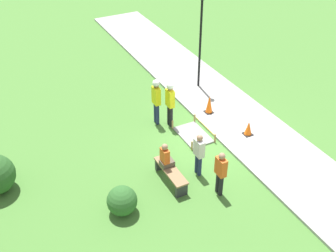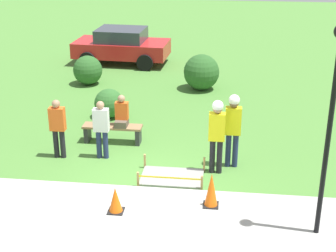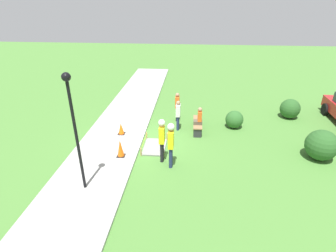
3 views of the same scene
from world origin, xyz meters
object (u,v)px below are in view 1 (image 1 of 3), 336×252
at_px(park_bench, 171,173).
at_px(person_seated_on_bench, 166,157).
at_px(worker_supervisor, 170,100).
at_px(worker_assistant, 156,97).
at_px(bystander_in_orange_shirt, 221,171).
at_px(lamppost_near, 201,29).
at_px(bystander_in_gray_shirt, 199,152).
at_px(traffic_cone_near_patch, 248,128).
at_px(traffic_cone_far_patch, 209,104).

xyz_separation_m(park_bench, person_seated_on_bench, (0.27, 0.05, 0.51)).
distance_m(worker_supervisor, worker_assistant, 0.56).
bearing_deg(worker_assistant, bystander_in_orange_shirt, -179.86).
bearing_deg(bystander_in_orange_shirt, worker_assistant, 0.14).
bearing_deg(lamppost_near, bystander_in_gray_shirt, 149.24).
xyz_separation_m(bystander_in_gray_shirt, lamppost_near, (5.14, -3.06, 1.92)).
height_order(person_seated_on_bench, worker_assistant, worker_assistant).
bearing_deg(lamppost_near, person_seated_on_bench, 139.40).
relative_size(worker_assistant, bystander_in_orange_shirt, 1.20).
xyz_separation_m(person_seated_on_bench, bystander_in_gray_shirt, (-0.32, -1.07, 0.03)).
bearing_deg(worker_assistant, traffic_cone_near_patch, -132.30).
xyz_separation_m(bystander_in_orange_shirt, bystander_in_gray_shirt, (1.14, 0.11, -0.01)).
xyz_separation_m(person_seated_on_bench, lamppost_near, (4.82, -4.13, 1.96)).
distance_m(person_seated_on_bench, lamppost_near, 6.64).
xyz_separation_m(worker_supervisor, bystander_in_orange_shirt, (-4.16, 0.39, -0.26)).
bearing_deg(person_seated_on_bench, park_bench, -169.46).
bearing_deg(worker_assistant, bystander_in_gray_shirt, 178.40).
relative_size(traffic_cone_near_patch, worker_assistant, 0.30).
distance_m(traffic_cone_far_patch, person_seated_on_bench, 4.31).
xyz_separation_m(traffic_cone_far_patch, bystander_in_orange_shirt, (-4.12, 2.18, 0.42)).
distance_m(worker_assistant, lamppost_near, 3.80).
bearing_deg(person_seated_on_bench, worker_assistant, -20.71).
distance_m(traffic_cone_far_patch, worker_supervisor, 1.92).
relative_size(worker_supervisor, lamppost_near, 0.46).
relative_size(bystander_in_orange_shirt, lamppost_near, 0.39).
xyz_separation_m(traffic_cone_near_patch, person_seated_on_bench, (-0.65, 3.86, 0.48)).
distance_m(park_bench, bystander_in_gray_shirt, 1.16).
bearing_deg(worker_assistant, traffic_cone_far_patch, -101.01).
distance_m(traffic_cone_near_patch, park_bench, 3.91).
distance_m(park_bench, bystander_in_orange_shirt, 1.73).
xyz_separation_m(traffic_cone_far_patch, bystander_in_gray_shirt, (-2.98, 2.29, 0.41)).
bearing_deg(lamppost_near, worker_supervisor, 129.57).
relative_size(traffic_cone_far_patch, park_bench, 0.47).
bearing_deg(park_bench, person_seated_on_bench, 10.54).
height_order(traffic_cone_far_patch, worker_assistant, worker_assistant).
relative_size(bystander_in_orange_shirt, bystander_in_gray_shirt, 1.01).
relative_size(traffic_cone_far_patch, worker_assistant, 0.40).
distance_m(traffic_cone_near_patch, bystander_in_gray_shirt, 2.99).
bearing_deg(bystander_in_gray_shirt, worker_supervisor, -9.31).
height_order(bystander_in_orange_shirt, bystander_in_gray_shirt, bystander_in_orange_shirt).
relative_size(person_seated_on_bench, worker_supervisor, 0.46).
height_order(traffic_cone_far_patch, bystander_in_gray_shirt, bystander_in_gray_shirt).
distance_m(person_seated_on_bench, bystander_in_orange_shirt, 1.88).
bearing_deg(bystander_in_gray_shirt, person_seated_on_bench, 73.52).
bearing_deg(traffic_cone_near_patch, bystander_in_gray_shirt, 109.14).
bearing_deg(worker_supervisor, traffic_cone_near_patch, -131.95).
relative_size(park_bench, bystander_in_orange_shirt, 1.03).
bearing_deg(worker_supervisor, lamppost_near, -50.43).
bearing_deg(worker_assistant, person_seated_on_bench, 159.29).
bearing_deg(worker_supervisor, bystander_in_gray_shirt, 170.69).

